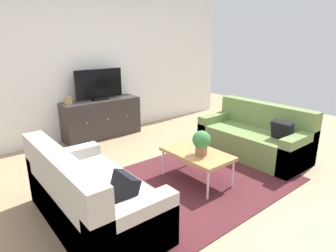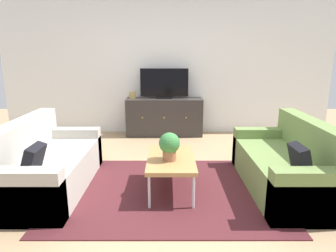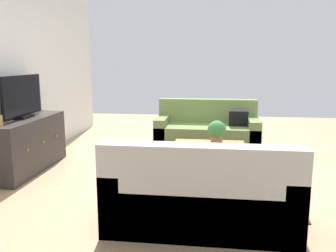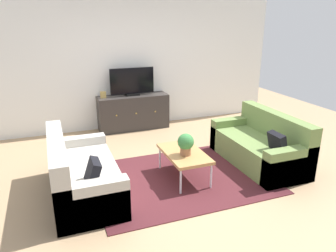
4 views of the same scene
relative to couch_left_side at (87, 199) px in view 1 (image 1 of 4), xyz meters
The scene contains 10 objects.
ground_plane 1.46m from the couch_left_side, ahead, with size 10.00×10.00×0.00m, color tan.
wall_back 3.20m from the couch_left_side, 61.65° to the left, with size 6.40×0.12×2.70m, color white.
area_rug 1.46m from the couch_left_side, ahead, with size 2.50×1.90×0.01m, color #4C1E23.
couch_left_side is the anchor object (origin of this frame).
couch_right_side 2.86m from the couch_left_side, ahead, with size 0.82×1.66×0.81m.
coffee_table 1.48m from the couch_left_side, ahead, with size 0.53×0.90×0.41m.
potted_plant 1.50m from the couch_left_side, ahead, with size 0.23×0.23×0.31m.
tv_console 2.75m from the couch_left_side, 59.92° to the left, with size 1.45×0.47×0.71m.
flat_screen_tv 2.85m from the couch_left_side, 60.13° to the left, with size 0.90×0.16×0.56m.
mantel_clock 2.55m from the couch_left_side, 72.01° to the left, with size 0.11×0.07×0.13m, color tan.
Camera 1 is at (-2.39, -2.54, 1.80)m, focal length 30.51 mm.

